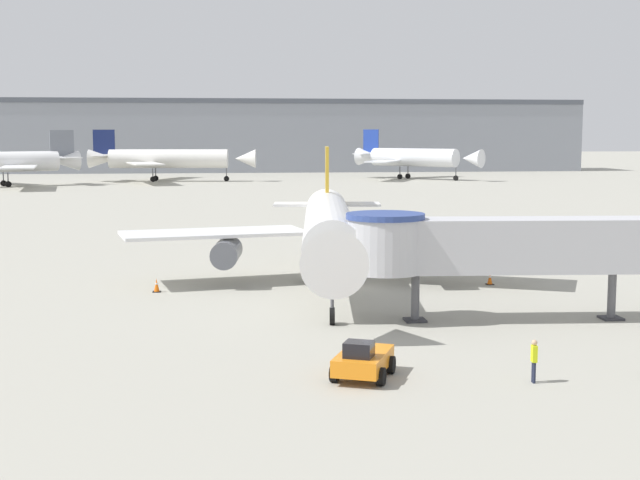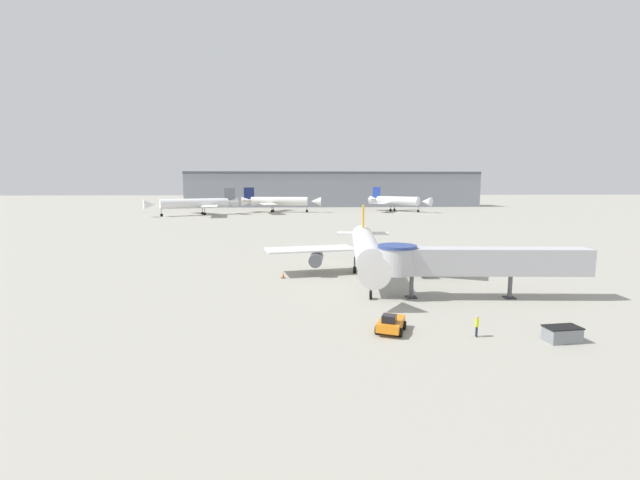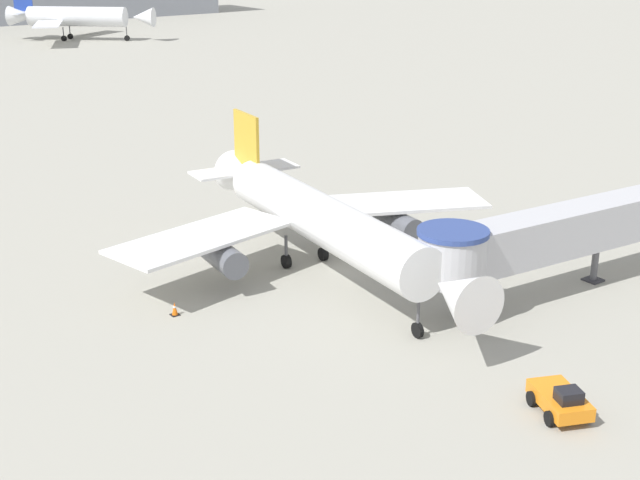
{
  "view_description": "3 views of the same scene",
  "coord_description": "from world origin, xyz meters",
  "views": [
    {
      "loc": [
        -8.71,
        -55.65,
        9.84
      ],
      "look_at": [
        -2.22,
        -1.64,
        3.28
      ],
      "focal_mm": 50.0,
      "sensor_mm": 36.0,
      "label": 1
    },
    {
      "loc": [
        -10.53,
        -54.68,
        12.16
      ],
      "look_at": [
        -7.55,
        -1.28,
        5.08
      ],
      "focal_mm": 24.0,
      "sensor_mm": 36.0,
      "label": 2
    },
    {
      "loc": [
        -33.69,
        -44.31,
        21.82
      ],
      "look_at": [
        -2.14,
        -0.91,
        2.79
      ],
      "focal_mm": 50.0,
      "sensor_mm": 36.0,
      "label": 3
    }
  ],
  "objects": [
    {
      "name": "pushback_tug_orange",
      "position": [
        -2.82,
        -21.11,
        0.74
      ],
      "size": [
        3.04,
        3.87,
        1.65
      ],
      "rotation": [
        0.0,
        0.0,
        -0.4
      ],
      "color": "orange",
      "rests_on": "ground_plane"
    },
    {
      "name": "ground_plane",
      "position": [
        0.0,
        0.0,
        0.0
      ],
      "size": [
        800.0,
        800.0,
        0.0
      ],
      "primitive_type": "plane",
      "color": "#9E9B8E"
    },
    {
      "name": "terminal_building",
      "position": [
        9.29,
        175.0,
        9.15
      ],
      "size": [
        153.37,
        19.29,
        18.27
      ],
      "color": "gray",
      "rests_on": "ground_plane"
    },
    {
      "name": "jet_bridge",
      "position": [
        7.71,
        -11.06,
        4.03
      ],
      "size": [
        22.25,
        4.79,
        5.71
      ],
      "rotation": [
        0.0,
        0.0,
        -0.07
      ],
      "color": "#B7B7BC",
      "rests_on": "ground_plane"
    },
    {
      "name": "background_jet_blue_tail",
      "position": [
        33.43,
        131.06,
        4.65
      ],
      "size": [
        25.31,
        25.24,
        10.58
      ],
      "rotation": [
        0.0,
        0.0,
        0.83
      ],
      "color": "silver",
      "rests_on": "ground_plane"
    },
    {
      "name": "traffic_cone_port_wing",
      "position": [
        -12.3,
        -0.25,
        0.4
      ],
      "size": [
        0.51,
        0.51,
        0.84
      ],
      "color": "black",
      "rests_on": "ground_plane"
    },
    {
      "name": "main_airplane",
      "position": [
        -1.42,
        0.19,
        3.75
      ],
      "size": [
        27.71,
        30.11,
        8.81
      ],
      "rotation": [
        0.0,
        0.0,
        -0.11
      ],
      "color": "white",
      "rests_on": "ground_plane"
    },
    {
      "name": "traffic_cone_starboard_wing",
      "position": [
        9.14,
        -0.09,
        0.39
      ],
      "size": [
        0.49,
        0.49,
        0.81
      ],
      "color": "black",
      "rests_on": "ground_plane"
    },
    {
      "name": "background_jet_navy_tail",
      "position": [
        -18.41,
        128.47,
        4.61
      ],
      "size": [
        34.06,
        35.33,
        10.5
      ],
      "rotation": [
        0.0,
        0.0,
        1.46
      ],
      "color": "white",
      "rests_on": "ground_plane"
    },
    {
      "name": "ground_crew_marshaller",
      "position": [
        3.79,
        -22.56,
        1.0
      ],
      "size": [
        0.23,
        0.35,
        1.74
      ],
      "rotation": [
        0.0,
        0.0,
        4.63
      ],
      "color": "#1E2338",
      "rests_on": "ground_plane"
    }
  ]
}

